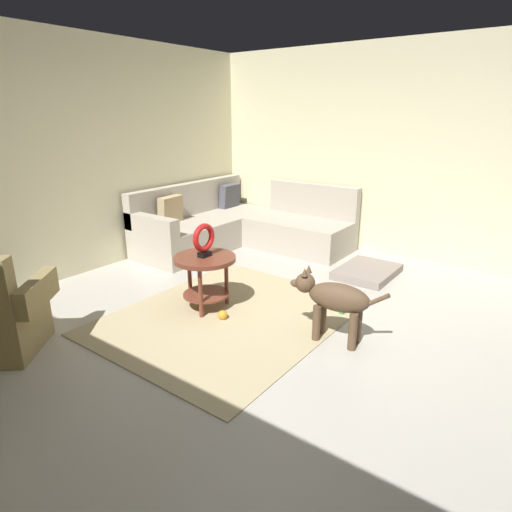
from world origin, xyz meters
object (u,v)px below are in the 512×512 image
object	(u,v)px
side_table	(205,269)
dog_bed_mat	(367,272)
dog_toy_rope	(345,310)
dog	(333,299)
dog_toy_ball	(223,315)
torus_sculpture	(204,239)
sectional_couch	(240,227)

from	to	relation	value
side_table	dog_bed_mat	world-z (taller)	side_table
dog_toy_rope	dog	bearing A→B (deg)	-166.51
dog_bed_mat	dog_toy_rope	distance (m)	1.10
side_table	dog_toy_rope	distance (m)	1.42
dog_toy_ball	dog_toy_rope	bearing A→B (deg)	-45.90
dog	dog_bed_mat	bearing A→B (deg)	4.55
torus_sculpture	dog_toy_ball	world-z (taller)	torus_sculpture
dog_bed_mat	dog	world-z (taller)	dog
torus_sculpture	dog	bearing A→B (deg)	-82.70
sectional_couch	side_table	world-z (taller)	sectional_couch
sectional_couch	dog	size ratio (longest dim) A/B	2.66
side_table	dog_toy_rope	size ratio (longest dim) A/B	3.39
dog_toy_rope	dog_toy_ball	bearing A→B (deg)	134.10
sectional_couch	dog	world-z (taller)	sectional_couch
sectional_couch	dog	xyz separation A→B (m)	(-1.65, -2.31, 0.09)
dog_bed_mat	dog	distance (m)	1.72
side_table	dog_toy_rope	world-z (taller)	side_table
dog	dog_toy_ball	size ratio (longest dim) A/B	9.08
dog_bed_mat	torus_sculpture	bearing A→B (deg)	152.96
side_table	dog_bed_mat	xyz separation A→B (m)	(1.81, -0.92, -0.37)
dog_bed_mat	sectional_couch	bearing A→B (deg)	89.84
dog_bed_mat	dog_toy_rope	world-z (taller)	dog_bed_mat
side_table	torus_sculpture	bearing A→B (deg)	0.00
torus_sculpture	dog_toy_ball	size ratio (longest dim) A/B	3.50
dog_toy_ball	torus_sculpture	bearing A→B (deg)	71.68
torus_sculpture	dog_toy_rope	world-z (taller)	torus_sculpture
sectional_couch	dog_toy_rope	size ratio (longest dim) A/B	12.70
dog_toy_rope	dog_bed_mat	bearing A→B (deg)	12.04
sectional_couch	torus_sculpture	bearing A→B (deg)	-150.76
dog_toy_rope	sectional_couch	bearing A→B (deg)	63.49
side_table	dog_toy_ball	distance (m)	0.48
torus_sculpture	dog_toy_rope	size ratio (longest dim) A/B	1.84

